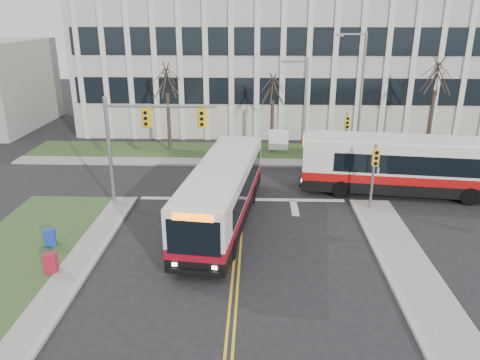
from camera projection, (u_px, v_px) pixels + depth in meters
The scene contains 18 objects.
ground at pixel (236, 272), 19.87m from camera, with size 120.00×120.00×0.00m, color black.
sidewalk_west at pixel (17, 346), 15.38m from camera, with size 1.20×26.00×0.14m, color #9E9B93.
sidewalk_east at pixel (464, 357), 14.89m from camera, with size 2.00×26.00×0.14m, color #9E9B93.
sidewalk_cross at pixel (314, 163), 33.97m from camera, with size 44.00×1.60×0.14m, color #9E9B93.
building_lawn at pixel (310, 152), 36.61m from camera, with size 44.00×5.00×0.12m, color #314D21.
office_building at pixel (300, 60), 45.88m from camera, with size 40.00×16.00×12.00m, color #BCB6AE.
mast_arm_signal at pixel (138, 133), 25.36m from camera, with size 6.11×0.38×6.20m.
signal_pole_near at pixel (374, 167), 25.27m from camera, with size 0.34×0.39×3.80m.
signal_pole_far at pixel (346, 130), 33.26m from camera, with size 0.34×0.39×3.80m.
streetlight at pixel (359, 90), 33.07m from camera, with size 2.15×0.25×9.20m.
directory_sign at pixel (278, 140), 35.85m from camera, with size 1.50×0.12×2.00m.
tree_left at pixel (167, 81), 35.14m from camera, with size 1.80×1.80×7.70m.
tree_mid at pixel (273, 90), 35.26m from camera, with size 1.80×1.80×6.82m.
tree_right at pixel (437, 77), 34.32m from camera, with size 1.80×1.80×8.25m.
bus_main at pixel (223, 195), 24.06m from camera, with size 2.55×11.75×3.13m, color silver, non-canonical shape.
bus_cross at pixel (410, 167), 27.89m from camera, with size 2.75×12.70×3.39m, color silver, non-canonical shape.
newspaper_box_blue at pixel (50, 238), 21.81m from camera, with size 0.50×0.45×0.95m, color #163597.
newspaper_box_red at pixel (51, 264), 19.57m from camera, with size 0.50×0.45×0.95m, color maroon.
Camera 1 is at (0.81, -17.35, 10.41)m, focal length 35.00 mm.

